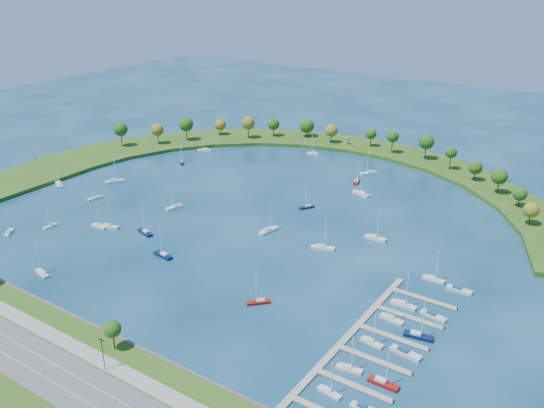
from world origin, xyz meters
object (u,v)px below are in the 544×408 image
Objects in this scene: moored_boat_15 at (163,254)px; moored_boat_19 at (361,193)px; docked_boat_10 at (434,278)px; docked_boat_2 at (349,368)px; moored_boat_4 at (307,207)px; harbor_tower at (347,141)px; docked_boat_3 at (383,382)px; moored_boat_10 at (204,150)px; moored_boat_16 at (368,173)px; moored_boat_7 at (357,181)px; docked_boat_6 at (392,318)px; moored_boat_1 at (269,230)px; docked_boat_11 at (459,290)px; moored_boat_12 at (50,225)px; moored_boat_0 at (42,273)px; moored_boat_6 at (9,232)px; docked_boat_0 at (329,391)px; moored_boat_18 at (145,232)px; moored_boat_17 at (114,181)px; moored_boat_3 at (313,153)px; docked_boat_8 at (404,304)px; moored_boat_21 at (375,237)px; docked_boat_7 at (418,335)px; moored_boat_20 at (99,225)px; moored_boat_13 at (174,207)px; moored_boat_5 at (182,162)px; moored_boat_8 at (95,197)px; moored_boat_9 at (259,301)px; dock_system at (370,343)px; docked_boat_4 at (372,341)px; docked_boat_5 at (406,353)px; moored_boat_11 at (109,226)px; docked_boat_1 at (364,408)px; moored_boat_2 at (59,184)px; moored_boat_14 at (323,247)px.

moored_boat_19 is at bearing -101.42° from moored_boat_15.
moored_boat_15 reaches higher than docked_boat_10.
moored_boat_4 is at bearing 117.58° from docked_boat_2.
harbor_tower is 218.68m from docked_boat_3.
docked_boat_10 is (168.58, -72.55, -0.01)m from moored_boat_10.
moored_boat_16 is (100.21, 17.65, 0.04)m from moored_boat_10.
moored_boat_7 reaches higher than docked_boat_6.
moored_boat_1 reaches higher than docked_boat_11.
moored_boat_1 is 1.55× the size of moored_boat_12.
moored_boat_0 is 1.11× the size of moored_boat_6.
moored_boat_18 is at bearing 167.76° from docked_boat_0.
moored_boat_7 is 0.92× the size of moored_boat_15.
moored_boat_17 is at bearing 164.10° from docked_boat_0.
moored_boat_3 is 0.83× the size of moored_boat_16.
harbor_tower is at bearing 126.19° from docked_boat_8.
moored_boat_21 is 1.02× the size of docked_boat_7.
moored_boat_20 is 118.21m from moored_boat_21.
docked_boat_2 is at bearing 80.35° from moored_boat_13.
moored_boat_8 is (1.45, -63.35, 0.01)m from moored_boat_5.
moored_boat_0 is 82.21m from moored_boat_9.
dock_system is 7.83× the size of moored_boat_6.
docked_boat_4 is at bearing 60.76° from moored_boat_16.
docked_boat_5 is (10.43, 0.79, -0.17)m from docked_boat_4.
moored_boat_21 is (40.54, 18.74, -0.03)m from moored_boat_1.
docked_boat_10 is at bearing 93.28° from docked_boat_7.
moored_boat_11 is at bearing 168.92° from docked_boat_3.
moored_boat_1 is 88.14m from docked_boat_7.
moored_boat_15 is at bearing -110.80° from moored_boat_6.
moored_boat_17 is 1.08× the size of docked_boat_8.
harbor_tower is at bearing -121.59° from moored_boat_3.
moored_boat_10 is (-5.93, 88.62, 0.04)m from moored_boat_8.
docked_boat_4 is at bearing 113.30° from moored_boat_10.
moored_boat_0 is 180.29m from moored_boat_3.
moored_boat_3 is 0.80× the size of moored_boat_17.
moored_boat_0 reaches higher than moored_boat_12.
docked_boat_11 is (110.76, -129.67, -3.51)m from harbor_tower.
moored_boat_16 is 138.87m from docked_boat_6.
moored_boat_19 reaches higher than docked_boat_10.
moored_boat_0 is 150.43m from moored_boat_19.
harbor_tower is at bearing 113.38° from docked_boat_1.
docked_boat_11 is (12.36, 20.03, -0.28)m from docked_boat_8.
docked_boat_10 is at bearing 72.21° from moored_boat_16.
docked_boat_3 is at bearing -54.11° from dock_system.
docked_boat_10 is at bearing -77.78° from moored_boat_1.
moored_boat_0 is 118.28m from docked_boat_0.
docked_boat_5 reaches higher than docked_boat_1.
moored_boat_2 is (-91.51, -141.69, -3.22)m from harbor_tower.
moored_boat_14 is 1.04× the size of moored_boat_15.
docked_boat_10 reaches higher than docked_boat_0.
docked_boat_5 is at bearing 88.10° from moored_boat_13.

